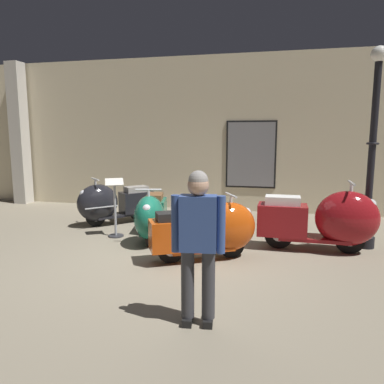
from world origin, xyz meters
The scene contains 9 objects.
ground_plane centered at (0.00, 0.00, 0.00)m, with size 60.00×60.00×0.00m, color gray.
showroom_back_wall centered at (-0.17, 3.88, 1.86)m, with size 18.00×0.63×3.72m.
scooter_0 centered at (-1.75, 1.80, 0.45)m, with size 1.46×1.47×0.98m.
scooter_1 centered at (-0.53, 0.86, 0.44)m, with size 0.76×1.64×0.97m.
scooter_2 centered at (0.68, 0.12, 0.45)m, with size 1.63×1.14×0.98m.
scooter_3 centered at (2.38, 0.90, 0.52)m, with size 1.86×0.61×1.13m.
lamppost centered at (3.06, 1.28, 1.61)m, with size 0.28×0.28×3.20m.
visitor_0 centered at (0.87, -1.79, 0.88)m, with size 0.51×0.27×1.52m.
info_stanchion centered at (-1.25, 0.96, 0.44)m, with size 0.39×0.35×1.07m.
Camera 1 is at (1.57, -5.10, 1.85)m, focal length 34.33 mm.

